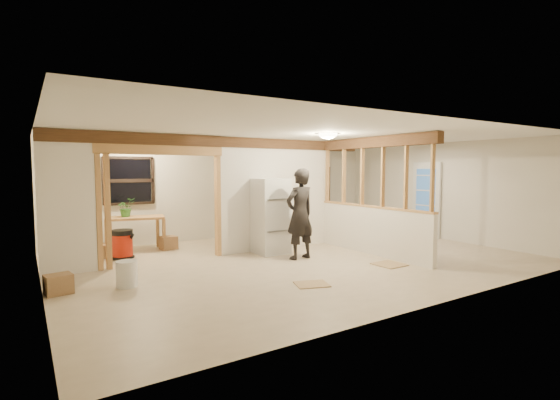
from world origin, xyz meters
TOP-DOWN VIEW (x-y plane):
  - floor at (0.00, 0.00)m, footprint 9.00×6.50m
  - ceiling at (0.00, 0.00)m, footprint 9.00×6.50m
  - wall_back at (0.00, 3.25)m, footprint 9.00×0.01m
  - wall_front at (0.00, -3.25)m, footprint 9.00×0.01m
  - wall_left at (-4.50, 0.00)m, footprint 0.01×6.50m
  - wall_right at (4.50, 0.00)m, footprint 0.01×6.50m
  - partition_left_stub at (-4.05, 1.20)m, footprint 0.90×0.12m
  - partition_center at (0.20, 1.20)m, footprint 2.80×0.12m
  - doorway_frame at (-2.40, 1.20)m, footprint 2.46×0.14m
  - header_beam_back at (-1.00, 1.20)m, footprint 7.00×0.18m
  - header_beam_right at (1.60, -0.40)m, footprint 0.18×3.30m
  - pony_wall at (1.60, -0.40)m, footprint 0.12×3.20m
  - stud_partition at (1.60, -0.40)m, footprint 0.14×3.20m
  - window_back at (-2.60, 3.17)m, footprint 1.12×0.10m
  - french_door at (4.42, 0.40)m, footprint 0.12×0.86m
  - ceiling_dome_main at (0.30, -0.50)m, footprint 0.36×0.36m
  - ceiling_dome_util at (-2.50, 2.30)m, footprint 0.32×0.32m
  - hanging_bulb at (-2.00, 1.60)m, footprint 0.07×0.07m
  - refrigerator at (-0.19, 0.82)m, footprint 0.66×0.65m
  - woman at (0.02, 0.02)m, footprint 0.71×0.51m
  - work_table at (-2.61, 2.60)m, footprint 1.33×0.85m
  - potted_plant at (-2.78, 2.67)m, footprint 0.46×0.43m
  - shop_vac at (-3.02, 1.97)m, footprint 0.51×0.51m
  - bookshelf at (2.67, 3.02)m, footprint 0.94×0.31m
  - bucket at (-3.37, -0.16)m, footprint 0.39×0.39m
  - box_util_a at (-1.94, 2.42)m, footprint 0.38×0.34m
  - box_util_b at (-3.37, 2.28)m, footprint 0.37×0.37m
  - box_front at (-4.29, 0.01)m, footprint 0.40×0.34m
  - floor_panel_near at (1.15, -1.33)m, footprint 0.53×0.53m
  - floor_panel_far at (-0.89, -1.60)m, footprint 0.61×0.55m

SIDE VIEW (x-z plane):
  - floor at x=0.00m, z-range -0.01..0.00m
  - floor_panel_far at x=-0.89m, z-range 0.00..0.02m
  - floor_panel_near at x=1.15m, z-range 0.00..0.02m
  - box_util_b at x=-3.37m, z-range 0.00..0.27m
  - box_front at x=-4.29m, z-range 0.00..0.29m
  - box_util_a at x=-1.94m, z-range 0.00..0.30m
  - bucket at x=-3.37m, z-range 0.00..0.41m
  - shop_vac at x=-3.02m, z-range 0.00..0.60m
  - work_table at x=-2.61m, z-range 0.00..0.77m
  - pony_wall at x=1.60m, z-range 0.00..1.00m
  - refrigerator at x=-0.19m, z-range 0.00..1.61m
  - woman at x=0.02m, z-range 0.00..1.83m
  - bookshelf at x=2.67m, z-range 0.00..1.89m
  - potted_plant at x=-2.78m, z-range 0.77..1.18m
  - french_door at x=4.42m, z-range 0.00..2.00m
  - doorway_frame at x=-2.40m, z-range 0.00..2.20m
  - wall_back at x=0.00m, z-range 0.00..2.50m
  - wall_front at x=0.00m, z-range 0.00..2.50m
  - wall_left at x=-4.50m, z-range 0.00..2.50m
  - wall_right at x=4.50m, z-range 0.00..2.50m
  - partition_left_stub at x=-4.05m, z-range 0.00..2.50m
  - partition_center at x=0.20m, z-range 0.00..2.50m
  - window_back at x=-2.60m, z-range 1.00..2.10m
  - stud_partition at x=1.60m, z-range 1.00..2.32m
  - hanging_bulb at x=-2.00m, z-range 2.15..2.22m
  - header_beam_back at x=-1.00m, z-range 2.27..2.49m
  - header_beam_right at x=1.60m, z-range 2.27..2.49m
  - ceiling_dome_main at x=0.30m, z-range 2.40..2.56m
  - ceiling_dome_util at x=-2.50m, z-range 2.41..2.55m
  - ceiling at x=0.00m, z-range 2.50..2.50m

